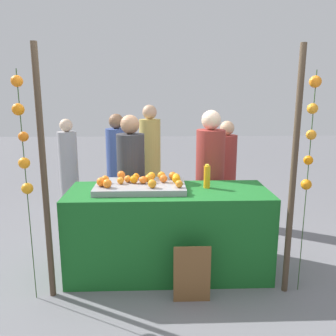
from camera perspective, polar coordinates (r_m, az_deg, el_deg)
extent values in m
plane|color=slate|center=(3.89, 0.08, -16.55)|extent=(24.00, 24.00, 0.00)
cube|color=#196023|center=(3.70, 0.08, -10.41)|extent=(2.07, 0.77, 0.90)
cube|color=gray|center=(3.59, -4.59, -3.04)|extent=(0.92, 0.57, 0.06)
sphere|color=orange|center=(3.74, -1.10, -1.22)|extent=(0.09, 0.09, 0.09)
sphere|color=orange|center=(3.60, -0.77, -1.75)|extent=(0.08, 0.08, 0.08)
sphere|color=orange|center=(3.57, 1.37, -1.85)|extent=(0.09, 0.09, 0.09)
sphere|color=orange|center=(3.39, -2.64, -2.61)|extent=(0.09, 0.09, 0.09)
sphere|color=orange|center=(3.79, -7.74, -1.14)|extent=(0.09, 0.09, 0.09)
sphere|color=orange|center=(3.63, -6.65, -1.81)|extent=(0.07, 0.07, 0.07)
sphere|color=orange|center=(3.71, -2.76, -1.33)|extent=(0.09, 0.09, 0.09)
sphere|color=orange|center=(3.56, -4.14, -1.99)|extent=(0.08, 0.08, 0.08)
sphere|color=orange|center=(3.73, -5.29, -1.40)|extent=(0.07, 0.07, 0.07)
sphere|color=orange|center=(3.41, 1.84, -2.64)|extent=(0.08, 0.08, 0.08)
sphere|color=orange|center=(3.73, 0.79, -1.26)|extent=(0.08, 0.08, 0.08)
sphere|color=orange|center=(3.63, -10.35, -1.86)|extent=(0.08, 0.08, 0.08)
sphere|color=orange|center=(3.60, -3.14, -1.73)|extent=(0.09, 0.09, 0.09)
sphere|color=orange|center=(3.45, -10.02, -2.54)|extent=(0.09, 0.09, 0.09)
sphere|color=orange|center=(3.58, -7.85, -2.06)|extent=(0.07, 0.07, 0.07)
sphere|color=orange|center=(3.67, 1.36, -1.51)|extent=(0.08, 0.08, 0.08)
sphere|color=orange|center=(3.59, -5.66, -1.88)|extent=(0.08, 0.08, 0.08)
sphere|color=orange|center=(3.51, -10.99, -2.27)|extent=(0.09, 0.09, 0.09)
cylinder|color=orange|center=(3.63, 6.46, -1.48)|extent=(0.07, 0.07, 0.23)
cylinder|color=yellow|center=(3.60, 6.51, 0.47)|extent=(0.04, 0.04, 0.02)
cube|color=brown|center=(3.27, 4.00, -17.24)|extent=(0.34, 0.01, 0.55)
cube|color=black|center=(3.29, 3.97, -17.12)|extent=(0.31, 0.02, 0.53)
cylinder|color=#333338|center=(4.17, -6.06, -4.07)|extent=(0.33, 0.33, 1.41)
sphere|color=#A87A59|center=(4.02, -6.32, 7.18)|extent=(0.22, 0.22, 0.22)
cylinder|color=maroon|center=(4.20, 6.86, -3.66)|extent=(0.34, 0.34, 1.46)
sphere|color=beige|center=(4.06, 7.16, 7.89)|extent=(0.23, 0.23, 0.23)
cylinder|color=#384C8C|center=(5.18, -8.29, -1.14)|extent=(0.32, 0.32, 1.38)
sphere|color=brown|center=(5.06, -8.57, 7.67)|extent=(0.21, 0.21, 0.21)
cylinder|color=maroon|center=(5.08, 9.45, -1.90)|extent=(0.30, 0.30, 1.30)
sphere|color=tan|center=(4.96, 9.75, 6.54)|extent=(0.20, 0.20, 0.20)
cylinder|color=tan|center=(5.66, -2.96, 0.60)|extent=(0.34, 0.34, 1.47)
sphere|color=tan|center=(5.55, -3.06, 9.23)|extent=(0.23, 0.23, 0.23)
cylinder|color=#99999E|center=(5.75, -16.07, -0.61)|extent=(0.30, 0.30, 1.29)
sphere|color=beige|center=(5.64, -16.51, 6.79)|extent=(0.20, 0.20, 0.20)
cylinder|color=#473828|center=(3.23, -19.80, -1.55)|extent=(0.06, 0.06, 2.29)
cylinder|color=#473828|center=(3.31, 20.01, -1.22)|extent=(0.06, 0.06, 2.29)
cylinder|color=#2D4C23|center=(3.26, -22.28, -3.58)|extent=(0.01, 0.01, 2.07)
sphere|color=orange|center=(3.16, -23.72, 13.02)|extent=(0.10, 0.10, 0.10)
sphere|color=orange|center=(3.15, -23.54, 8.88)|extent=(0.10, 0.10, 0.10)
sphere|color=orange|center=(3.17, -22.79, 4.81)|extent=(0.09, 0.09, 0.09)
sphere|color=orange|center=(3.21, -22.69, 0.76)|extent=(0.10, 0.10, 0.10)
sphere|color=orange|center=(3.26, -22.24, -3.15)|extent=(0.10, 0.10, 0.10)
cylinder|color=#2D4C23|center=(3.40, 21.94, -2.95)|extent=(0.01, 0.01, 2.07)
sphere|color=orange|center=(3.29, 23.18, 12.99)|extent=(0.10, 0.10, 0.10)
sphere|color=orange|center=(3.29, 22.78, 9.05)|extent=(0.09, 0.09, 0.09)
sphere|color=orange|center=(3.30, 22.60, 5.08)|extent=(0.09, 0.09, 0.09)
sphere|color=orange|center=(3.33, 22.18, 1.20)|extent=(0.08, 0.08, 0.08)
sphere|color=orange|center=(3.39, 21.89, -2.54)|extent=(0.10, 0.10, 0.10)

